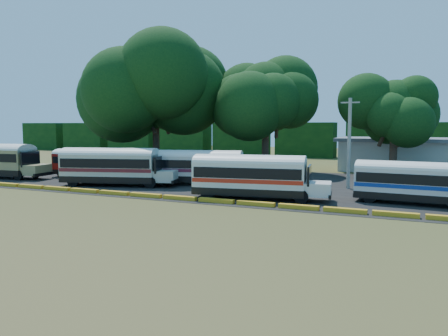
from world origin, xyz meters
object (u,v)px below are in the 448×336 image
at_px(bus_red, 87,162).
at_px(bus_cream_west, 112,164).
at_px(bus_white_red, 252,174).
at_px(tree_west, 155,87).

distance_m(bus_red, bus_cream_west, 7.37).
relative_size(bus_cream_west, bus_white_red, 1.05).
distance_m(bus_cream_west, tree_west, 15.33).
height_order(bus_red, bus_white_red, bus_white_red).
bearing_deg(tree_west, bus_cream_west, -75.29).
xyz_separation_m(bus_red, bus_white_red, (20.47, -5.51, 0.17)).
bearing_deg(bus_white_red, bus_red, 156.19).
height_order(bus_white_red, tree_west, tree_west).
relative_size(bus_red, bus_cream_west, 0.85).
bearing_deg(bus_red, bus_white_red, -12.47).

